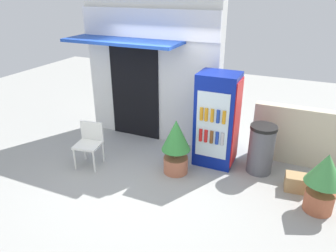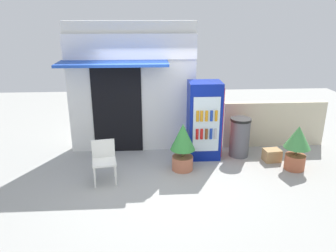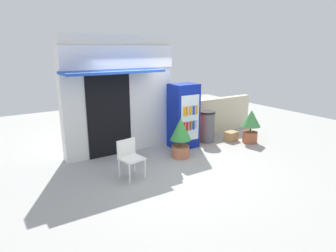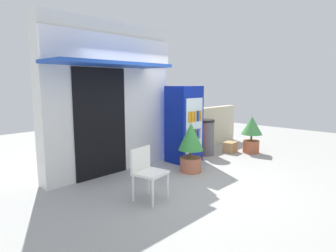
{
  "view_description": "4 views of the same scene",
  "coord_description": "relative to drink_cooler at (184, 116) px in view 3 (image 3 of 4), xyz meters",
  "views": [
    {
      "loc": [
        2.51,
        -4.38,
        3.2
      ],
      "look_at": [
        0.39,
        0.4,
        0.86
      ],
      "focal_mm": 33.69,
      "sensor_mm": 36.0,
      "label": 1
    },
    {
      "loc": [
        -0.11,
        -6.07,
        3.22
      ],
      "look_at": [
        0.29,
        0.4,
        0.97
      ],
      "focal_mm": 34.86,
      "sensor_mm": 36.0,
      "label": 2
    },
    {
      "loc": [
        -3.57,
        -5.56,
        2.76
      ],
      "look_at": [
        0.33,
        0.48,
        0.83
      ],
      "focal_mm": 31.59,
      "sensor_mm": 36.0,
      "label": 3
    },
    {
      "loc": [
        -4.04,
        -3.38,
        1.86
      ],
      "look_at": [
        0.1,
        0.49,
        1.01
      ],
      "focal_mm": 30.8,
      "sensor_mm": 36.0,
      "label": 4
    }
  ],
  "objects": [
    {
      "name": "ground",
      "position": [
        -1.15,
        -0.95,
        -0.9
      ],
      "size": [
        16.0,
        16.0,
        0.0
      ],
      "primitive_type": "plane",
      "color": "#A3A39E"
    },
    {
      "name": "storefront_building",
      "position": [
        -1.67,
        0.61,
        0.69
      ],
      "size": [
        3.04,
        1.16,
        3.07
      ],
      "color": "silver",
      "rests_on": "ground"
    },
    {
      "name": "drink_cooler",
      "position": [
        0.0,
        0.0,
        0.0
      ],
      "size": [
        0.75,
        0.65,
        1.79
      ],
      "color": "navy",
      "rests_on": "ground"
    },
    {
      "name": "plastic_chair",
      "position": [
        -2.18,
        -1.03,
        -0.4
      ],
      "size": [
        0.52,
        0.51,
        0.84
      ],
      "color": "white",
      "rests_on": "ground"
    },
    {
      "name": "potted_plant_near_shop",
      "position": [
        -0.56,
        -0.64,
        -0.31
      ],
      "size": [
        0.53,
        0.53,
        1.04
      ],
      "color": "#BC6B4C",
      "rests_on": "ground"
    },
    {
      "name": "potted_plant_curbside",
      "position": [
        1.88,
        -0.78,
        -0.32
      ],
      "size": [
        0.56,
        0.56,
        0.98
      ],
      "color": "#AD5B3D",
      "rests_on": "ground"
    },
    {
      "name": "trash_bin",
      "position": [
        0.86,
        0.01,
        -0.43
      ],
      "size": [
        0.48,
        0.48,
        0.93
      ],
      "color": "#595960",
      "rests_on": "ground"
    },
    {
      "name": "stone_boundary_wall",
      "position": [
        1.88,
        0.63,
        -0.33
      ],
      "size": [
        2.58,
        0.22,
        1.14
      ],
      "primitive_type": "cube",
      "color": "beige",
      "rests_on": "ground"
    },
    {
      "name": "cardboard_box",
      "position": [
        1.53,
        -0.34,
        -0.76
      ],
      "size": [
        0.4,
        0.32,
        0.28
      ],
      "primitive_type": "cube",
      "rotation": [
        0.0,
        0.0,
        0.11
      ],
      "color": "tan",
      "rests_on": "ground"
    }
  ]
}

